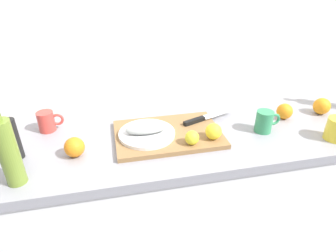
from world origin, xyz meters
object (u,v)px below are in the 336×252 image
coffee_mug_0 (47,121)px  orange_0 (74,147)px  white_plate (147,134)px  fish_fillet (147,128)px  olive_oil_bottle (8,152)px  coffee_mug_2 (265,121)px  cutting_board (168,134)px  pepper_mill (12,139)px  chef_knife (203,118)px  lemon_0 (214,131)px

coffee_mug_0 → orange_0: size_ratio=1.43×
white_plate → orange_0: bearing=-168.5°
fish_fillet → coffee_mug_0: (-0.42, 0.17, -0.01)m
white_plate → olive_oil_bottle: (-0.47, -0.18, 0.10)m
olive_oil_bottle → coffee_mug_2: size_ratio=2.66×
coffee_mug_0 → fish_fillet: bearing=-21.9°
cutting_board → pepper_mill: (-0.60, -0.03, 0.07)m
fish_fillet → orange_0: 0.30m
olive_oil_bottle → chef_knife: bearing=19.0°
fish_fillet → white_plate: bearing=90.0°
fish_fillet → orange_0: (-0.29, -0.06, -0.01)m
coffee_mug_2 → lemon_0: bearing=-170.7°
fish_fillet → coffee_mug_0: 0.45m
coffee_mug_2 → orange_0: 0.81m
cutting_board → fish_fillet: (-0.09, -0.01, 0.04)m
chef_knife → coffee_mug_0: 0.70m
chef_knife → lemon_0: (-0.01, -0.16, 0.02)m
chef_knife → orange_0: 0.58m
coffee_mug_0 → cutting_board: bearing=-17.6°
lemon_0 → white_plate: bearing=162.4°
olive_oil_bottle → fish_fillet: bearing=20.6°
fish_fillet → pepper_mill: bearing=-177.4°
chef_knife → coffee_mug_2: size_ratio=2.47×
orange_0 → coffee_mug_2: bearing=1.2°
chef_knife → coffee_mug_0: (-0.70, 0.09, 0.02)m
white_plate → chef_knife: chef_knife is taller
coffee_mug_2 → pepper_mill: 1.03m
olive_oil_bottle → pepper_mill: (-0.03, 0.15, -0.04)m
chef_knife → olive_oil_bottle: olive_oil_bottle is taller
chef_knife → fish_fillet: bearing=175.6°
olive_oil_bottle → orange_0: 0.24m
olive_oil_bottle → pepper_mill: size_ratio=1.85×
olive_oil_bottle → pepper_mill: 0.16m
orange_0 → fish_fillet: bearing=11.5°
pepper_mill → olive_oil_bottle: bearing=-77.6°
chef_knife → pepper_mill: size_ratio=1.72×
olive_oil_bottle → coffee_mug_0: 0.36m
fish_fillet → pepper_mill: 0.51m
cutting_board → olive_oil_bottle: bearing=-162.0°
pepper_mill → coffee_mug_0: bearing=65.4°
fish_fillet → olive_oil_bottle: olive_oil_bottle is taller
white_plate → orange_0: (-0.29, -0.06, 0.01)m
white_plate → lemon_0: size_ratio=3.50×
chef_knife → coffee_mug_2: coffee_mug_2 is taller
fish_fillet → lemon_0: 0.28m
coffee_mug_2 → coffee_mug_0: bearing=167.3°
fish_fillet → lemon_0: lemon_0 is taller
orange_0 → lemon_0: bearing=-2.6°
cutting_board → olive_oil_bottle: size_ratio=1.49×
white_plate → fish_fillet: (0.00, -0.00, 0.03)m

